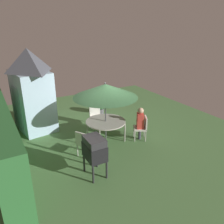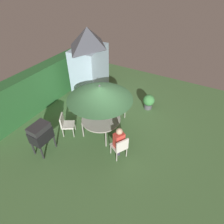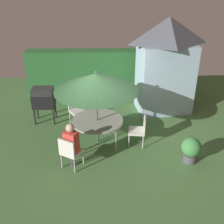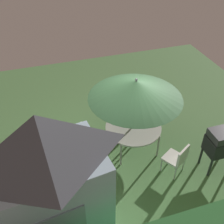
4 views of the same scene
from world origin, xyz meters
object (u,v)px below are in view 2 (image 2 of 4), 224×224
(patio_umbrella, at_px, (100,93))
(person_in_red, at_px, (119,139))
(patio_table, at_px, (101,120))
(chair_near_shed, at_px, (120,146))
(chair_toward_hedge, at_px, (66,123))
(bbq_grill, at_px, (40,133))
(chair_far_side, at_px, (120,108))
(potted_plant_by_shed, at_px, (149,101))
(garden_shed, at_px, (89,62))

(patio_umbrella, distance_m, person_in_red, 1.70)
(patio_table, relative_size, chair_near_shed, 1.64)
(patio_umbrella, relative_size, chair_toward_hedge, 2.56)
(bbq_grill, distance_m, chair_toward_hedge, 1.12)
(chair_near_shed, bearing_deg, patio_umbrella, 60.02)
(bbq_grill, distance_m, person_in_red, 2.65)
(person_in_red, bearing_deg, chair_near_shed, -119.98)
(patio_umbrella, distance_m, chair_far_side, 1.84)
(potted_plant_by_shed, bearing_deg, chair_far_side, 146.28)
(chair_near_shed, bearing_deg, chair_far_side, 28.00)
(patio_table, height_order, patio_umbrella, patio_umbrella)
(garden_shed, height_order, patio_umbrella, garden_shed)
(chair_toward_hedge, bearing_deg, chair_near_shed, -89.64)
(garden_shed, height_order, potted_plant_by_shed, garden_shed)
(patio_umbrella, distance_m, bbq_grill, 2.43)
(chair_far_side, relative_size, person_in_red, 0.71)
(person_in_red, bearing_deg, patio_table, 60.02)
(person_in_red, bearing_deg, bbq_grill, 115.07)
(chair_near_shed, distance_m, potted_plant_by_shed, 3.15)
(patio_table, bearing_deg, chair_toward_hedge, 120.61)
(chair_toward_hedge, bearing_deg, patio_umbrella, -59.39)
(chair_toward_hedge, xyz_separation_m, person_in_red, (0.06, -2.28, 0.26))
(chair_toward_hedge, bearing_deg, chair_far_side, -35.32)
(bbq_grill, height_order, potted_plant_by_shed, bbq_grill)
(bbq_grill, xyz_separation_m, chair_far_side, (2.97, -1.47, -0.33))
(chair_near_shed, relative_size, potted_plant_by_shed, 1.26)
(garden_shed, height_order, patio_table, garden_shed)
(patio_umbrella, height_order, potted_plant_by_shed, patio_umbrella)
(chair_far_side, height_order, person_in_red, person_in_red)
(garden_shed, relative_size, patio_table, 2.21)
(chair_near_shed, relative_size, person_in_red, 0.71)
(patio_table, distance_m, chair_near_shed, 1.37)
(patio_table, bearing_deg, potted_plant_by_shed, -22.35)
(patio_umbrella, distance_m, chair_near_shed, 1.94)
(patio_umbrella, bearing_deg, chair_far_side, -8.21)
(garden_shed, height_order, chair_toward_hedge, garden_shed)
(bbq_grill, height_order, chair_near_shed, bbq_grill)
(chair_far_side, height_order, potted_plant_by_shed, chair_far_side)
(garden_shed, bearing_deg, chair_far_side, -116.19)
(chair_toward_hedge, xyz_separation_m, potted_plant_by_shed, (3.16, -2.19, -0.13))
(bbq_grill, xyz_separation_m, chair_near_shed, (1.08, -2.48, -0.33))
(chair_near_shed, distance_m, chair_far_side, 2.14)
(chair_near_shed, height_order, potted_plant_by_shed, chair_near_shed)
(garden_shed, height_order, person_in_red, garden_shed)
(patio_table, height_order, bbq_grill, bbq_grill)
(potted_plant_by_shed, bearing_deg, chair_near_shed, -177.02)
(garden_shed, distance_m, patio_table, 3.25)
(patio_umbrella, bearing_deg, chair_toward_hedge, 120.61)
(chair_far_side, bearing_deg, garden_shed, 63.81)
(potted_plant_by_shed, bearing_deg, bbq_grill, 151.31)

